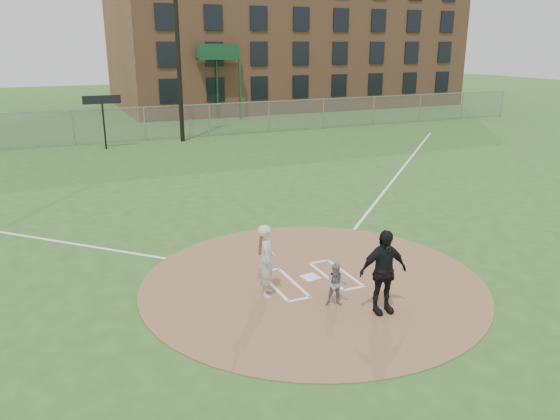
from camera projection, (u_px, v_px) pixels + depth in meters
name	position (u px, v px, depth m)	size (l,w,h in m)	color
ground	(313.00, 282.00, 13.42)	(140.00, 140.00, 0.00)	#2A571E
dirt_circle	(313.00, 282.00, 13.42)	(8.40, 8.40, 0.02)	olive
home_plate	(310.00, 277.00, 13.62)	(0.40, 0.40, 0.03)	silver
foul_line_first	(399.00, 172.00, 24.75)	(0.10, 24.00, 0.01)	white
catcher	(337.00, 285.00, 12.08)	(0.48, 0.37, 0.98)	gray
umpire	(383.00, 272.00, 11.65)	(1.10, 0.46, 1.88)	black
batters_boxes	(310.00, 279.00, 13.54)	(2.08, 1.88, 0.01)	white
batter_at_plate	(266.00, 260.00, 12.46)	(0.73, 1.06, 1.78)	silver
outfield_fence	(145.00, 124.00, 32.37)	(56.08, 0.08, 2.03)	slate
brick_warehouse	(282.00, 21.00, 50.58)	(30.00, 17.17, 15.00)	#966041
light_pole	(177.00, 24.00, 30.62)	(1.20, 0.30, 12.22)	black
scoreboard_sign	(102.00, 106.00, 29.43)	(2.00, 0.10, 2.93)	black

